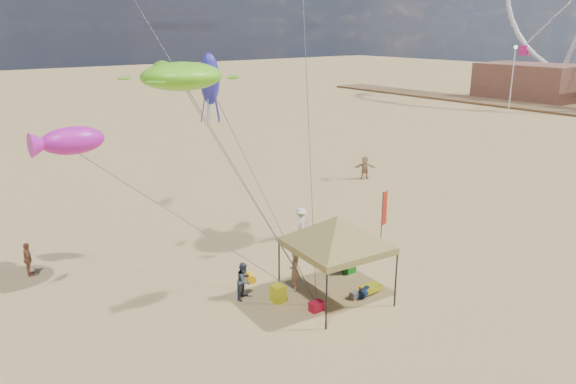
# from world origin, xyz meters

# --- Properties ---
(ground) EXTENTS (280.00, 280.00, 0.00)m
(ground) POSITION_xyz_m (0.00, 0.00, 0.00)
(ground) COLOR tan
(ground) RESTS_ON ground
(canopy_tent) EXTENTS (6.68, 6.68, 4.14)m
(canopy_tent) POSITION_xyz_m (0.40, 0.38, 3.45)
(canopy_tent) COLOR black
(canopy_tent) RESTS_ON ground
(feather_flag) EXTENTS (0.48, 0.17, 3.27)m
(feather_flag) POSITION_xyz_m (5.19, 2.33, 2.17)
(feather_flag) COLOR black
(feather_flag) RESTS_ON ground
(cooler_red) EXTENTS (0.54, 0.38, 0.38)m
(cooler_red) POSITION_xyz_m (-0.80, 0.14, 0.19)
(cooler_red) COLOR #A30D20
(cooler_red) RESTS_ON ground
(cooler_blue) EXTENTS (0.54, 0.38, 0.38)m
(cooler_blue) POSITION_xyz_m (2.67, 3.16, 0.19)
(cooler_blue) COLOR #144FA8
(cooler_blue) RESTS_ON ground
(bag_navy) EXTENTS (0.69, 0.54, 0.36)m
(bag_navy) POSITION_xyz_m (1.51, -0.15, 0.18)
(bag_navy) COLOR #0B1933
(bag_navy) RESTS_ON ground
(bag_orange) EXTENTS (0.54, 0.69, 0.36)m
(bag_orange) POSITION_xyz_m (-1.39, 3.86, 0.18)
(bag_orange) COLOR #EBA70D
(bag_orange) RESTS_ON ground
(chair_green) EXTENTS (0.50, 0.50, 0.70)m
(chair_green) POSITION_xyz_m (2.62, 1.95, 0.35)
(chair_green) COLOR #18881A
(chair_green) RESTS_ON ground
(chair_yellow) EXTENTS (0.50, 0.50, 0.70)m
(chair_yellow) POSITION_xyz_m (-1.53, 1.66, 0.35)
(chair_yellow) COLOR #CACA16
(chair_yellow) RESTS_ON ground
(crate_grey) EXTENTS (0.34, 0.30, 0.28)m
(crate_grey) POSITION_xyz_m (1.10, -0.03, 0.14)
(crate_grey) COLOR slate
(crate_grey) RESTS_ON ground
(beach_cart) EXTENTS (0.90, 0.50, 0.24)m
(beach_cart) POSITION_xyz_m (1.97, -0.06, 0.20)
(beach_cart) COLOR gold
(beach_cart) RESTS_ON ground
(person_near_a) EXTENTS (0.78, 0.78, 1.82)m
(person_near_a) POSITION_xyz_m (-0.38, 2.04, 0.91)
(person_near_a) COLOR tan
(person_near_a) RESTS_ON ground
(person_near_b) EXTENTS (0.95, 0.89, 1.55)m
(person_near_b) POSITION_xyz_m (-2.44, 2.75, 0.78)
(person_near_b) COLOR #373E4B
(person_near_b) RESTS_ON ground
(person_near_c) EXTENTS (1.22, 0.91, 1.68)m
(person_near_c) POSITION_xyz_m (3.48, 6.45, 0.84)
(person_near_c) COLOR silver
(person_near_c) RESTS_ON ground
(person_far_a) EXTENTS (0.45, 0.94, 1.56)m
(person_far_a) POSITION_xyz_m (-8.83, 10.30, 0.78)
(person_far_a) COLOR #A4643F
(person_far_a) RESTS_ON ground
(person_far_c) EXTENTS (1.54, 1.28, 1.66)m
(person_far_c) POSITION_xyz_m (14.53, 12.77, 0.83)
(person_far_c) COLOR tan
(person_far_c) RESTS_ON ground
(building_north) EXTENTS (10.00, 14.00, 5.20)m
(building_north) POSITION_xyz_m (67.00, 30.00, 2.60)
(building_north) COLOR #8C5947
(building_north) RESTS_ON ground
(lamp_north) EXTENTS (0.50, 0.50, 8.25)m
(lamp_north) POSITION_xyz_m (55.00, 26.00, 5.52)
(lamp_north) COLOR silver
(lamp_north) RESTS_ON ground
(turtle_kite) EXTENTS (3.88, 3.35, 1.13)m
(turtle_kite) POSITION_xyz_m (-3.06, 6.00, 8.69)
(turtle_kite) COLOR #6FE01F
(turtle_kite) RESTS_ON ground
(fish_kite) EXTENTS (2.07, 1.23, 0.87)m
(fish_kite) POSITION_xyz_m (-8.43, 2.94, 7.23)
(fish_kite) COLOR #CD1BB3
(fish_kite) RESTS_ON ground
(squid_kite) EXTENTS (1.07, 1.07, 2.28)m
(squid_kite) POSITION_xyz_m (-0.94, 7.50, 8.36)
(squid_kite) COLOR #302BB5
(squid_kite) RESTS_ON ground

